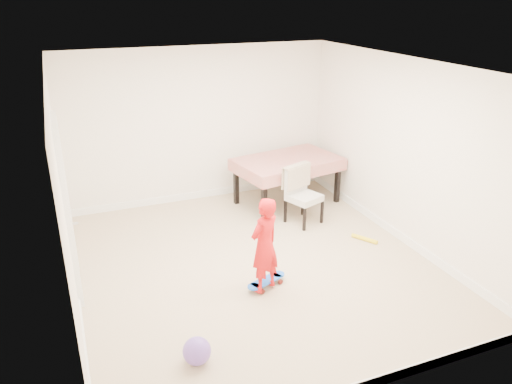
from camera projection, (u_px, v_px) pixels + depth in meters
name	position (u px, v px, depth m)	size (l,w,h in m)	color
ground	(255.00, 264.00, 6.69)	(5.00, 5.00, 0.00)	tan
ceiling	(254.00, 68.00, 5.71)	(4.50, 5.00, 0.04)	white
wall_back	(200.00, 126.00, 8.33)	(4.50, 0.04, 2.60)	white
wall_front	(367.00, 269.00, 4.07)	(4.50, 0.04, 2.60)	white
wall_left	(65.00, 199.00, 5.43)	(0.04, 5.00, 2.60)	white
wall_right	(403.00, 152.00, 6.97)	(0.04, 5.00, 2.60)	white
door	(68.00, 211.00, 5.79)	(0.10, 0.94, 2.11)	white
baseboard_back	(203.00, 194.00, 8.81)	(4.50, 0.02, 0.12)	white
baseboard_left	(79.00, 295.00, 5.89)	(0.02, 5.00, 0.12)	white
baseboard_right	(394.00, 232.00, 7.44)	(0.02, 5.00, 0.12)	white
dining_table	(287.00, 181.00, 8.46)	(1.69, 1.06, 0.80)	red
dining_chair	(304.00, 196.00, 7.70)	(0.50, 0.58, 0.92)	white
skateboard	(266.00, 283.00, 6.17)	(0.58, 0.21, 0.09)	blue
child	(264.00, 248.00, 5.86)	(0.43, 0.28, 1.19)	red
balloon	(197.00, 351.00, 4.87)	(0.28, 0.28, 0.28)	#7550C1
foam_toy	(364.00, 239.00, 7.29)	(0.06, 0.06, 0.40)	yellow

